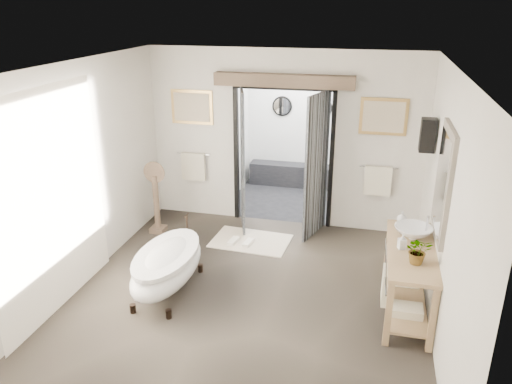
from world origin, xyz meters
TOP-DOWN VIEW (x-y plane):
  - ground_plane at (0.00, 0.00)m, footprint 5.00×5.00m
  - room_shell at (-0.04, -0.12)m, footprint 4.52×5.02m
  - shower_room at (0.00, 3.99)m, footprint 2.22×2.01m
  - back_wall_dressing at (0.00, 2.32)m, footprint 3.82×0.79m
  - clawfoot_tub at (-1.03, -0.04)m, footprint 0.72×1.60m
  - vanity at (1.95, 0.23)m, footprint 0.57×1.60m
  - pedestal_mirror at (-1.90, 1.61)m, footprint 0.36×0.23m
  - rug at (-0.33, 1.61)m, footprint 1.25×0.88m
  - slippers at (-0.46, 1.48)m, footprint 0.38×0.27m
  - basin at (2.00, 0.52)m, footprint 0.56×0.56m
  - plant at (2.01, -0.11)m, footprint 0.31×0.28m
  - soap_bottle_a at (1.86, 0.21)m, footprint 0.11×0.11m
  - soap_bottle_b at (1.88, 0.96)m, footprint 0.17×0.17m

SIDE VIEW (x-z plane):
  - ground_plane at x=0.00m, z-range 0.00..0.00m
  - rug at x=-0.33m, z-range 0.00..0.01m
  - slippers at x=-0.46m, z-range 0.01..0.07m
  - clawfoot_tub at x=-1.03m, z-range -0.01..0.77m
  - vanity at x=1.95m, z-range 0.08..0.93m
  - pedestal_mirror at x=-1.90m, z-range -0.09..1.13m
  - shower_room at x=0.00m, z-range -0.35..2.16m
  - basin at x=2.00m, z-range 0.85..1.01m
  - soap_bottle_b at x=1.88m, z-range 0.85..1.01m
  - soap_bottle_a at x=1.86m, z-range 0.85..1.04m
  - plant at x=2.01m, z-range 0.85..1.16m
  - back_wall_dressing at x=0.00m, z-range 0.30..2.82m
  - room_shell at x=-0.04m, z-range 0.40..3.31m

